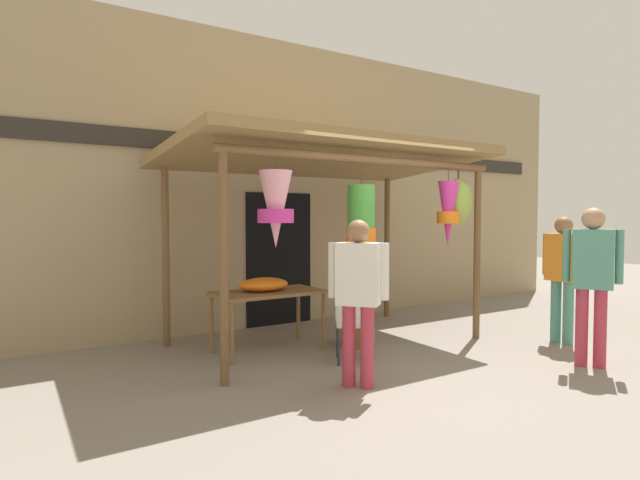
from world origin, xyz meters
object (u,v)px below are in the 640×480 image
(display_table, at_px, (268,297))
(customer_foreground, at_px, (358,289))
(shopper_by_bananas, at_px, (563,269))
(folding_chair, at_px, (353,316))
(wicker_basket_by_table, at_px, (358,336))
(flower_heap_on_table, at_px, (265,284))
(vendor_in_orange, at_px, (592,273))

(display_table, xyz_separation_m, customer_foreground, (0.09, -1.67, 0.29))
(display_table, xyz_separation_m, shopper_by_bananas, (3.37, -1.73, 0.31))
(display_table, height_order, folding_chair, folding_chair)
(wicker_basket_by_table, height_order, shopper_by_bananas, shopper_by_bananas)
(flower_heap_on_table, distance_m, folding_chair, 1.16)
(wicker_basket_by_table, bearing_deg, shopper_by_bananas, -30.94)
(folding_chair, distance_m, customer_foreground, 1.06)
(display_table, relative_size, customer_foreground, 0.82)
(folding_chair, bearing_deg, wicker_basket_by_table, 47.56)
(wicker_basket_by_table, xyz_separation_m, vendor_in_orange, (1.53, -2.16, 0.91))
(flower_heap_on_table, bearing_deg, wicker_basket_by_table, -19.10)
(flower_heap_on_table, bearing_deg, folding_chair, -53.28)
(display_table, distance_m, shopper_by_bananas, 3.80)
(flower_heap_on_table, distance_m, customer_foreground, 1.70)
(folding_chair, relative_size, customer_foreground, 0.52)
(display_table, distance_m, wicker_basket_by_table, 1.28)
(display_table, distance_m, folding_chair, 1.09)
(wicker_basket_by_table, bearing_deg, vendor_in_orange, -54.60)
(customer_foreground, height_order, shopper_by_bananas, shopper_by_bananas)
(wicker_basket_by_table, relative_size, shopper_by_bananas, 0.26)
(folding_chair, xyz_separation_m, customer_foreground, (-0.54, -0.80, 0.45))
(wicker_basket_by_table, bearing_deg, folding_chair, -132.44)
(shopper_by_bananas, bearing_deg, vendor_in_orange, -132.96)
(wicker_basket_by_table, distance_m, customer_foreground, 1.84)
(flower_heap_on_table, distance_m, vendor_in_orange, 3.70)
(customer_foreground, bearing_deg, vendor_in_orange, -18.64)
(customer_foreground, bearing_deg, flower_heap_on_table, 94.24)
(vendor_in_orange, bearing_deg, wicker_basket_by_table, 125.40)
(folding_chair, distance_m, wicker_basket_by_table, 0.78)
(shopper_by_bananas, bearing_deg, flower_heap_on_table, 152.73)
(flower_heap_on_table, distance_m, wicker_basket_by_table, 1.39)
(flower_heap_on_table, xyz_separation_m, wicker_basket_by_table, (1.13, -0.39, -0.70))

